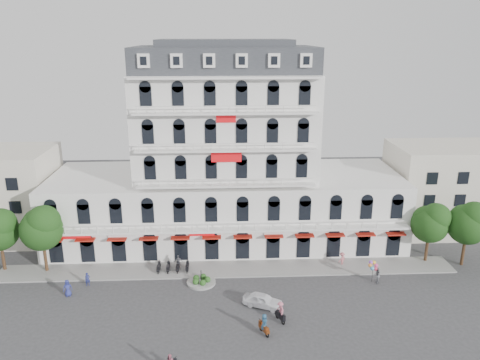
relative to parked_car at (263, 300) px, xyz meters
name	(u,v)px	position (x,y,z in m)	size (l,w,h in m)	color
ground	(230,314)	(-3.38, -1.15, -0.69)	(120.00, 120.00, 0.00)	#38383A
sidewalk	(228,269)	(-3.38, 7.85, -0.61)	(53.00, 4.00, 0.16)	gray
main_building	(226,167)	(-3.38, 16.85, 9.27)	(45.00, 15.00, 25.80)	silver
flank_building_west	(0,194)	(-33.38, 18.85, 5.31)	(14.00, 10.00, 12.00)	beige
flank_building_east	(442,188)	(26.62, 18.85, 5.31)	(14.00, 10.00, 12.00)	beige
traffic_island	(201,281)	(-6.38, 4.85, -0.43)	(3.20, 3.20, 1.60)	gray
parked_scooter_row	(173,272)	(-9.73, 7.65, -0.69)	(4.40, 1.80, 1.10)	black
tree_west_inner	(41,226)	(-24.33, 8.33, 4.99)	(4.76, 4.76, 8.25)	#382314
tree_east_inner	(431,222)	(20.67, 8.83, 4.52)	(4.40, 4.37, 7.57)	#382314
tree_east_outer	(468,222)	(24.67, 7.83, 4.86)	(4.65, 4.65, 8.05)	#382314
parked_car	(263,300)	(0.00, 0.00, 0.00)	(1.63, 4.06, 1.38)	white
rider_east	(264,324)	(-0.29, -4.54, 0.32)	(0.95, 1.59, 2.07)	brown
rider_center	(280,311)	(1.44, -2.64, 0.42)	(0.98, 1.61, 2.12)	black
pedestrian_left	(68,288)	(-20.31, 2.92, 0.23)	(0.90, 0.59, 1.85)	navy
pedestrian_mid	(178,262)	(-9.14, 8.35, 0.18)	(1.02, 0.42, 1.74)	#5B5B63
pedestrian_right	(342,259)	(10.25, 8.35, 0.14)	(1.07, 0.62, 1.66)	#C56870
pedestrian_far	(88,279)	(-18.78, 4.96, 0.07)	(0.56, 0.37, 1.53)	navy
balloon_vendor	(376,272)	(12.89, 4.16, 0.56)	(1.46, 1.37, 2.45)	slate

